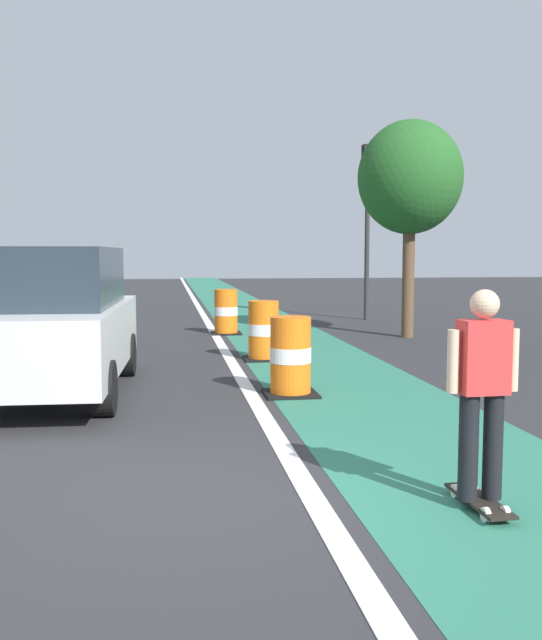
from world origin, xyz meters
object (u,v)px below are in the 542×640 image
at_px(parked_suv_nearest, 55,320).
at_px(traffic_barrel_front, 291,357).
at_px(skateboarder_on_lane, 482,392).
at_px(traffic_light_corner, 368,200).
at_px(traffic_barrel_mid, 264,331).
at_px(street_tree_sidewalk, 410,179).
at_px(traffic_barrel_back, 226,312).

distance_m(parked_suv_nearest, traffic_barrel_front, 3.30).
distance_m(skateboarder_on_lane, traffic_light_corner, 15.85).
bearing_deg(parked_suv_nearest, traffic_barrel_mid, 40.03).
relative_size(skateboarder_on_lane, traffic_barrel_front, 1.55).
bearing_deg(skateboarder_on_lane, street_tree_sidewalk, 73.49).
bearing_deg(traffic_barrel_front, traffic_barrel_mid, 88.73).
bearing_deg(street_tree_sidewalk, skateboarder_on_lane, -106.51).
distance_m(traffic_barrel_front, street_tree_sidewalk, 8.03).
distance_m(skateboarder_on_lane, parked_suv_nearest, 6.39).
relative_size(traffic_barrel_front, street_tree_sidewalk, 0.22).
distance_m(traffic_barrel_mid, traffic_light_corner, 8.97).
bearing_deg(traffic_barrel_back, traffic_light_corner, 35.34).
height_order(skateboarder_on_lane, traffic_light_corner, traffic_light_corner).
xyz_separation_m(parked_suv_nearest, traffic_barrel_front, (3.22, -0.52, -0.50)).
relative_size(skateboarder_on_lane, traffic_barrel_mid, 1.55).
xyz_separation_m(skateboarder_on_lane, traffic_barrel_back, (-0.94, 12.10, -0.38)).
bearing_deg(traffic_barrel_front, traffic_light_corner, 68.74).
height_order(skateboarder_on_lane, street_tree_sidewalk, street_tree_sidewalk).
distance_m(traffic_barrel_back, traffic_light_corner, 6.19).
distance_m(traffic_light_corner, street_tree_sidewalk, 4.43).
bearing_deg(traffic_barrel_back, traffic_barrel_mid, -85.47).
height_order(traffic_barrel_front, traffic_barrel_mid, same).
relative_size(skateboarder_on_lane, traffic_light_corner, 0.33).
height_order(parked_suv_nearest, traffic_barrel_mid, parked_suv_nearest).
bearing_deg(traffic_light_corner, street_tree_sidewalk, -93.63).
bearing_deg(street_tree_sidewalk, traffic_barrel_front, -121.70).
height_order(parked_suv_nearest, traffic_barrel_front, parked_suv_nearest).
distance_m(traffic_barrel_mid, traffic_barrel_back, 4.29).
bearing_deg(traffic_light_corner, traffic_barrel_front, -111.26).
height_order(parked_suv_nearest, traffic_barrel_back, parked_suv_nearest).
height_order(traffic_barrel_front, traffic_light_corner, traffic_light_corner).
distance_m(skateboarder_on_lane, traffic_barrel_mid, 7.86).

